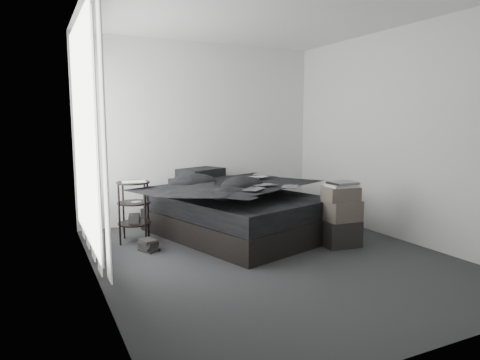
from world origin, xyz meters
name	(u,v)px	position (x,y,z in m)	size (l,w,h in m)	color
floor	(272,257)	(0.00, 0.00, 0.00)	(3.60, 4.20, 0.01)	#2D2D2F
ceiling	(275,7)	(0.00, 0.00, 2.60)	(3.60, 4.20, 0.01)	white
wall_back	(202,133)	(0.00, 2.10, 1.30)	(3.60, 0.01, 2.60)	silver
wall_front	(449,148)	(0.00, -2.10, 1.30)	(3.60, 0.01, 2.60)	silver
wall_left	(93,140)	(-1.80, 0.00, 1.30)	(0.01, 4.20, 2.60)	silver
wall_right	(400,135)	(1.80, 0.00, 1.30)	(0.01, 4.20, 2.60)	silver
window_left	(84,132)	(-1.78, 0.90, 1.35)	(0.02, 2.00, 2.30)	white
curtain_left	(89,139)	(-1.73, 0.90, 1.28)	(0.06, 2.12, 2.48)	white
bed	(238,224)	(0.07, 1.02, 0.15)	(1.62, 2.14, 0.29)	black
mattress	(238,204)	(0.07, 1.02, 0.41)	(1.56, 2.08, 0.23)	black
duvet	(240,186)	(0.09, 0.97, 0.64)	(1.58, 1.83, 0.25)	black
pillow_lower	(196,183)	(-0.21, 1.80, 0.59)	(0.64, 0.44, 0.15)	black
pillow_upper	(201,173)	(-0.13, 1.80, 0.73)	(0.60, 0.42, 0.14)	black
laptop	(257,172)	(0.44, 1.18, 0.78)	(0.34, 0.22, 0.03)	silver
comic_a	(254,182)	(-0.02, 0.40, 0.77)	(0.27, 0.18, 0.01)	black
comic_b	(263,178)	(0.24, 0.64, 0.78)	(0.27, 0.18, 0.01)	black
comic_c	(290,179)	(0.45, 0.37, 0.79)	(0.27, 0.18, 0.01)	black
side_stand	(134,212)	(-1.20, 1.29, 0.37)	(0.40, 0.40, 0.73)	black
papers	(134,182)	(-1.20, 1.27, 0.74)	(0.28, 0.21, 0.01)	white
floor_books	(148,245)	(-1.15, 0.81, 0.07)	(0.14, 0.20, 0.14)	black
box_lower	(340,233)	(0.94, 0.03, 0.15)	(0.42, 0.33, 0.31)	black
box_mid	(342,211)	(0.95, 0.02, 0.43)	(0.39, 0.31, 0.24)	#594E46
box_upper	(341,194)	(0.94, 0.03, 0.63)	(0.37, 0.30, 0.16)	#594E46
art_book_white	(342,185)	(0.94, 0.03, 0.72)	(0.32, 0.25, 0.03)	silver
art_book_snake	(343,183)	(0.95, 0.02, 0.75)	(0.31, 0.25, 0.03)	silver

